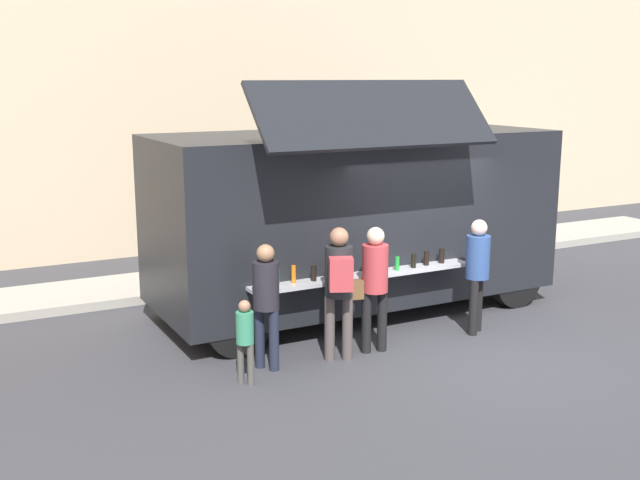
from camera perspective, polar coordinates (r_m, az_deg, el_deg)
The scene contains 10 objects.
ground_plane at distance 10.71m, azimuth 11.17°, elevation -8.27°, with size 60.00×60.00×0.00m, color #38383D.
curb_strip at distance 13.52m, azimuth -18.23°, elevation -4.01°, with size 28.00×1.60×0.15m, color #9E998E.
building_behind at distance 17.04m, azimuth -17.88°, elevation 11.82°, with size 32.00×2.40×7.55m, color beige.
food_truck_main at distance 12.04m, azimuth 2.58°, elevation 1.91°, with size 6.27×3.30×3.63m.
trash_bin at distance 16.45m, azimuth 11.19°, elevation 0.68°, with size 0.60×0.60×0.99m, color #306436.
customer_front_ordering at distance 10.30m, azimuth 4.02°, elevation -2.90°, with size 0.57×0.35×1.73m.
customer_mid_with_backpack at distance 9.93m, azimuth 1.43°, elevation -3.04°, with size 0.47×0.59×1.79m.
customer_rear_waiting at distance 9.70m, azimuth -4.03°, elevation -4.13°, with size 0.33×0.33×1.64m.
customer_extra_browsing at distance 11.28m, azimuth 11.63°, elevation -1.90°, with size 0.34×0.34×1.69m.
child_near_queue at distance 9.36m, azimuth -5.60°, elevation -6.99°, with size 0.22×0.22×1.06m.
Camera 1 is at (-6.34, -7.81, 3.69)m, focal length 43.04 mm.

